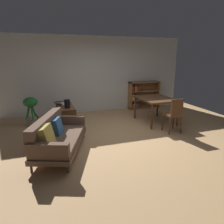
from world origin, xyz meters
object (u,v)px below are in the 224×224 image
object	(u,v)px
dining_table	(156,100)
bookshelf	(141,95)
desk_speaker	(67,104)
dining_chair_near	(174,114)
fabric_couch	(56,136)
open_laptop	(62,103)
potted_floor_plant	(31,108)
media_console	(66,115)

from	to	relation	value
dining_table	bookshelf	distance (m)	1.82
desk_speaker	dining_chair_near	world-z (taller)	dining_chair_near
dining_chair_near	dining_table	bearing A→B (deg)	88.90
fabric_couch	dining_table	world-z (taller)	fabric_couch
dining_table	bookshelf	size ratio (longest dim) A/B	0.99
fabric_couch	open_laptop	xyz separation A→B (m)	(0.33, 2.06, 0.23)
potted_floor_plant	dining_table	bearing A→B (deg)	-13.12
dining_chair_near	bookshelf	distance (m)	2.79
media_console	desk_speaker	size ratio (longest dim) A/B	5.89
potted_floor_plant	dining_table	xyz separation A→B (m)	(3.63, -0.85, 0.16)
media_console	desk_speaker	world-z (taller)	desk_speaker
media_console	bookshelf	size ratio (longest dim) A/B	1.13
open_laptop	fabric_couch	bearing A→B (deg)	-99.01
dining_table	bookshelf	bearing A→B (deg)	77.06
media_console	dining_chair_near	bearing A→B (deg)	-31.78
media_console	desk_speaker	xyz separation A→B (m)	(0.03, -0.34, 0.43)
fabric_couch	dining_chair_near	bearing A→B (deg)	3.82
dining_chair_near	media_console	bearing A→B (deg)	148.22
dining_chair_near	desk_speaker	bearing A→B (deg)	153.52
media_console	bookshelf	distance (m)	3.29
media_console	dining_table	world-z (taller)	dining_table
bookshelf	dining_chair_near	bearing A→B (deg)	-98.77
media_console	bookshelf	world-z (taller)	bookshelf
media_console	potted_floor_plant	size ratio (longest dim) A/B	1.61
fabric_couch	open_laptop	world-z (taller)	fabric_couch
open_laptop	potted_floor_plant	xyz separation A→B (m)	(-0.89, -0.02, -0.08)
fabric_couch	media_console	distance (m)	1.89
bookshelf	open_laptop	bearing A→B (deg)	-163.98
fabric_couch	dining_chair_near	size ratio (longest dim) A/B	2.07
media_console	potted_floor_plant	distance (m)	1.01
media_console	potted_floor_plant	bearing A→B (deg)	168.67
bookshelf	fabric_couch	bearing A→B (deg)	-139.53
fabric_couch	media_console	xyz separation A→B (m)	(0.39, 1.85, -0.10)
potted_floor_plant	dining_chair_near	world-z (taller)	dining_chair_near
fabric_couch	dining_table	distance (m)	3.31
media_console	dining_table	bearing A→B (deg)	-13.76
bookshelf	media_console	bearing A→B (deg)	-160.11
desk_speaker	media_console	bearing A→B (deg)	95.57
open_laptop	desk_speaker	size ratio (longest dim) A/B	1.91
media_console	fabric_couch	bearing A→B (deg)	-102.00
fabric_couch	potted_floor_plant	world-z (taller)	potted_floor_plant
desk_speaker	bookshelf	distance (m)	3.38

